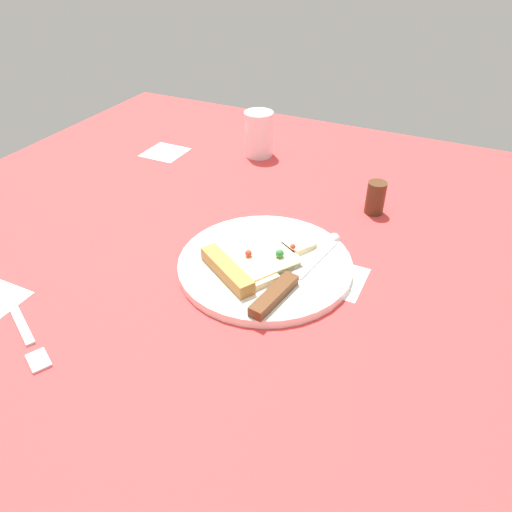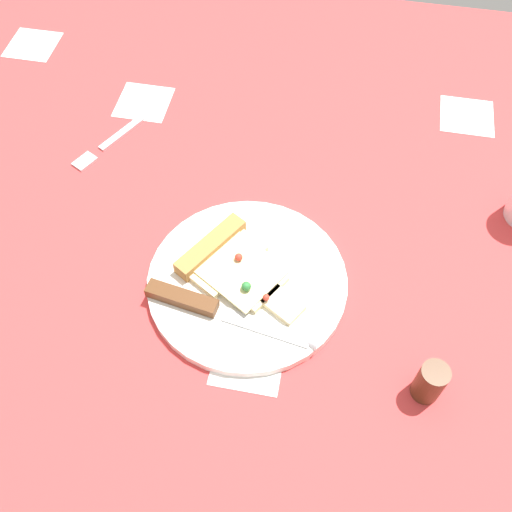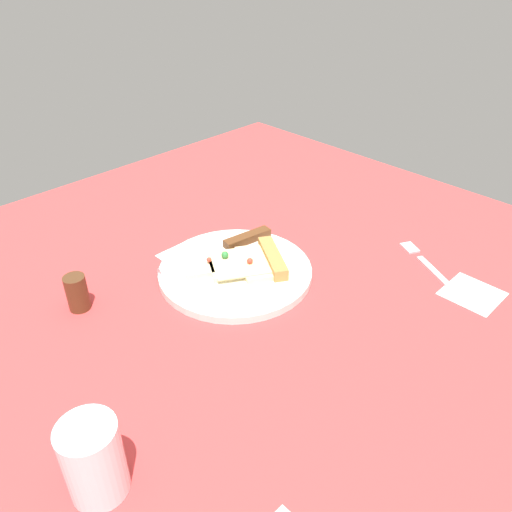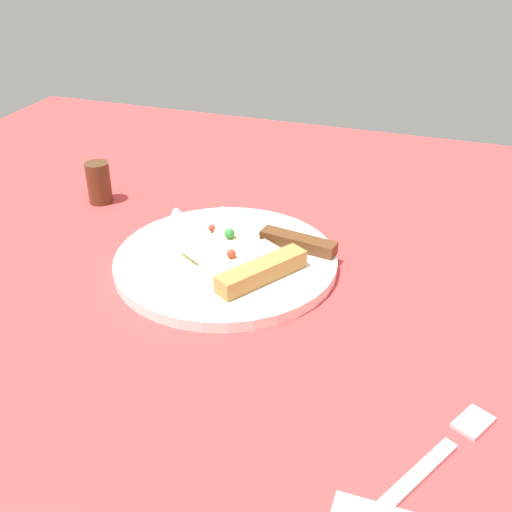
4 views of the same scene
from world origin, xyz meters
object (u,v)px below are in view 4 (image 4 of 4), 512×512
plate (226,261)px  knife (266,235)px  pizza_slice (239,259)px  pepper_shaker (99,183)px  fork (442,450)px

plate → knife: knife is taller
pizza_slice → pepper_shaker: (12.56, 27.04, 0.93)cm
plate → pizza_slice: (-1.34, -2.23, 1.50)cm
knife → fork: size_ratio=1.68×
pizza_slice → pepper_shaker: size_ratio=3.02×
knife → pepper_shaker: pepper_shaker is taller
knife → plate: bearing=158.7°
pizza_slice → fork: 33.20cm
fork → pepper_shaker: bearing=176.0°
plate → fork: bearing=-128.2°
pepper_shaker → fork: size_ratio=0.44×
knife → fork: 37.26cm
plate → pepper_shaker: size_ratio=4.43×
plate → knife: bearing=-30.5°
plate → pizza_slice: 3.00cm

